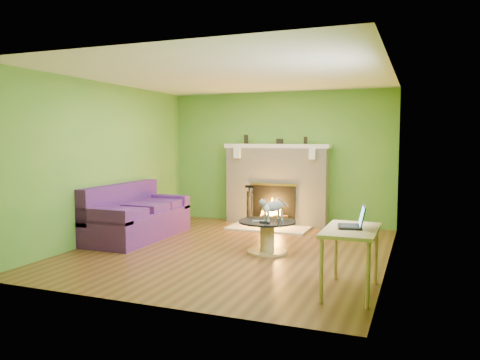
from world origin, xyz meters
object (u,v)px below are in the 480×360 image
Objects in this scene: desk at (351,236)px; cat at (274,209)px; sofa at (136,217)px; coffee_table at (267,234)px.

cat reaches higher than desk.
sofa is 2.11× the size of desk.
desk is at bearing -18.85° from cat.
desk is (3.81, -1.59, 0.27)m from sofa.
sofa reaches higher than desk.
desk is at bearing -45.05° from coffee_table.
coffee_table is 0.39m from cat.
sofa is 3.69× the size of cat.
coffee_table is (2.40, -0.18, -0.08)m from sofa.
cat is at bearing 132.27° from desk.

